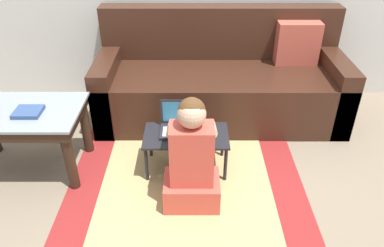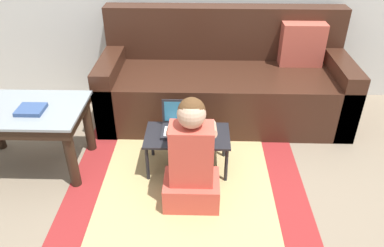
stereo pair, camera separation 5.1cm
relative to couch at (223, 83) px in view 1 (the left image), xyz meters
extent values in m
plane|color=#7F705B|center=(-0.23, -0.99, -0.31)|extent=(16.00, 16.00, 0.00)
cube|color=maroon|center=(-0.30, -0.96, -0.30)|extent=(1.61, 1.75, 0.01)
cube|color=tan|center=(-0.30, -0.96, -0.30)|extent=(1.16, 1.26, 0.00)
cube|color=#381E14|center=(-0.01, -0.05, -0.09)|extent=(2.06, 0.81, 0.44)
cube|color=#381E14|center=(-0.01, 0.26, 0.36)|extent=(2.06, 0.18, 0.45)
cube|color=#381E14|center=(-0.96, -0.05, -0.02)|extent=(0.16, 0.81, 0.57)
cube|color=#381E14|center=(0.94, -0.05, -0.02)|extent=(0.16, 0.81, 0.57)
cube|color=#B24C3D|center=(0.64, 0.10, 0.32)|extent=(0.36, 0.14, 0.36)
cube|color=gray|center=(-1.41, -0.78, 0.17)|extent=(0.83, 0.53, 0.02)
cube|color=black|center=(-1.41, -0.78, 0.12)|extent=(0.79, 0.51, 0.07)
cylinder|color=black|center=(-1.06, -0.99, -0.07)|extent=(0.07, 0.07, 0.47)
cylinder|color=black|center=(-1.06, -0.57, -0.07)|extent=(0.07, 0.07, 0.47)
cube|color=black|center=(-0.30, -0.79, -0.02)|extent=(0.59, 0.33, 0.02)
cylinder|color=black|center=(-0.57, -0.93, -0.17)|extent=(0.02, 0.02, 0.28)
cylinder|color=black|center=(-0.03, -0.93, -0.17)|extent=(0.02, 0.02, 0.28)
cylinder|color=black|center=(-0.57, -0.65, -0.17)|extent=(0.02, 0.02, 0.28)
cylinder|color=black|center=(-0.03, -0.65, -0.17)|extent=(0.02, 0.02, 0.28)
cube|color=#232328|center=(-0.36, -0.76, 0.00)|extent=(0.23, 0.20, 0.02)
cube|color=silver|center=(-0.36, -0.78, 0.01)|extent=(0.19, 0.12, 0.00)
cube|color=#232328|center=(-0.36, -0.67, 0.10)|extent=(0.23, 0.01, 0.19)
cube|color=teal|center=(-0.36, -0.67, 0.10)|extent=(0.20, 0.00, 0.15)
ellipsoid|color=black|center=(-0.20, -0.80, 0.00)|extent=(0.06, 0.11, 0.03)
cube|color=#CC4C3D|center=(-0.26, -1.14, -0.21)|extent=(0.35, 0.27, 0.19)
cube|color=#CC4C3D|center=(-0.26, -1.14, 0.08)|extent=(0.26, 0.17, 0.39)
sphere|color=tan|center=(-0.26, -1.14, 0.36)|extent=(0.17, 0.17, 0.17)
sphere|color=brown|center=(-0.26, -1.13, 0.37)|extent=(0.16, 0.16, 0.16)
cylinder|color=tan|center=(-0.38, -1.02, 0.19)|extent=(0.06, 0.25, 0.13)
cylinder|color=tan|center=(-0.13, -1.02, 0.19)|extent=(0.06, 0.25, 0.13)
cube|color=#334C7F|center=(-1.33, -0.83, 0.19)|extent=(0.17, 0.16, 0.03)
camera|label=1|loc=(-0.25, -2.93, 1.43)|focal=35.00mm
camera|label=2|loc=(-0.20, -2.93, 1.43)|focal=35.00mm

